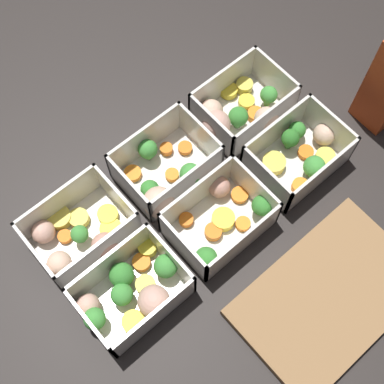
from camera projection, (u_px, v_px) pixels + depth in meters
name	position (u px, v px, depth m)	size (l,w,h in m)	color
ground_plane	(192.00, 198.00, 0.89)	(4.00, 4.00, 0.00)	#282321
container_near_left	(238.00, 111.00, 0.92)	(0.18, 0.14, 0.07)	silver
container_near_center	(164.00, 174.00, 0.87)	(0.16, 0.13, 0.07)	silver
container_near_right	(78.00, 234.00, 0.83)	(0.16, 0.14, 0.07)	silver
container_far_left	(301.00, 153.00, 0.89)	(0.17, 0.11, 0.07)	silver
container_far_center	(222.00, 219.00, 0.84)	(0.16, 0.13, 0.07)	silver
container_far_right	(133.00, 292.00, 0.80)	(0.17, 0.12, 0.07)	silver
cutting_board	(328.00, 296.00, 0.81)	(0.28, 0.18, 0.02)	olive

